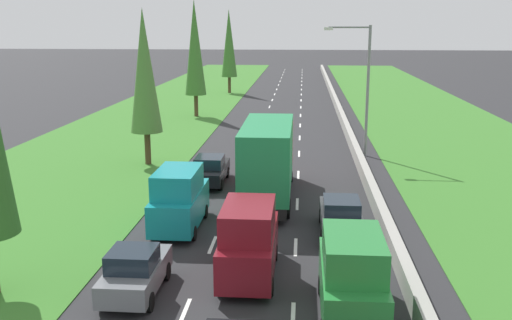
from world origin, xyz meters
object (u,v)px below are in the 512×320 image
at_px(maroon_van_centre_lane, 249,241).
at_px(teal_van_left_lane, 179,199).
at_px(grey_sedan_right_lane, 341,216).
at_px(street_light_mast, 363,81).
at_px(green_box_truck_centre_lane, 268,159).
at_px(poplar_tree_fourth, 229,44).
at_px(green_van_right_lane, 352,276).
at_px(grey_hatchback_left_lane, 135,272).
at_px(poplar_tree_third, 195,48).
at_px(black_sedan_left_lane, 210,170).
at_px(poplar_tree_second, 144,72).

distance_m(maroon_van_centre_lane, teal_van_left_lane, 6.09).
relative_size(grey_sedan_right_lane, street_light_mast, 0.50).
distance_m(green_box_truck_centre_lane, poplar_tree_fourth, 48.90).
bearing_deg(green_box_truck_centre_lane, maroon_van_centre_lane, -90.70).
relative_size(maroon_van_centre_lane, grey_sedan_right_lane, 1.09).
distance_m(grey_sedan_right_lane, poplar_tree_fourth, 54.61).
bearing_deg(green_van_right_lane, grey_hatchback_left_lane, 171.77).
height_order(grey_sedan_right_lane, street_light_mast, street_light_mast).
relative_size(green_van_right_lane, poplar_tree_fourth, 0.45).
bearing_deg(poplar_tree_third, street_light_mast, -48.60).
bearing_deg(black_sedan_left_lane, street_light_mast, 41.13).
height_order(grey_hatchback_left_lane, poplar_tree_fourth, poplar_tree_fourth).
bearing_deg(grey_hatchback_left_lane, street_light_mast, 66.77).
distance_m(poplar_tree_third, street_light_mast, 22.28).
height_order(poplar_tree_second, poplar_tree_fourth, poplar_tree_fourth).
bearing_deg(grey_hatchback_left_lane, teal_van_left_lane, 88.76).
height_order(teal_van_left_lane, green_box_truck_centre_lane, green_box_truck_centre_lane).
bearing_deg(green_box_truck_centre_lane, poplar_tree_third, 107.73).
bearing_deg(teal_van_left_lane, street_light_mast, 59.05).
distance_m(maroon_van_centre_lane, street_light_mast, 22.04).
bearing_deg(maroon_van_centre_lane, poplar_tree_third, 103.09).
xyz_separation_m(grey_sedan_right_lane, poplar_tree_fourth, (-11.55, 53.07, 5.71)).
relative_size(maroon_van_centre_lane, green_van_right_lane, 1.00).
bearing_deg(grey_sedan_right_lane, green_van_right_lane, -91.09).
distance_m(poplar_tree_third, poplar_tree_fourth, 20.37).
distance_m(grey_hatchback_left_lane, green_van_right_lane, 7.33).
relative_size(maroon_van_centre_lane, poplar_tree_fourth, 0.45).
bearing_deg(green_box_truck_centre_lane, poplar_tree_second, 139.37).
distance_m(green_box_truck_centre_lane, poplar_tree_second, 11.69).
relative_size(grey_hatchback_left_lane, grey_sedan_right_lane, 0.87).
bearing_deg(grey_hatchback_left_lane, green_box_truck_centre_lane, 71.61).
bearing_deg(grey_hatchback_left_lane, green_van_right_lane, -8.23).
relative_size(grey_hatchback_left_lane, black_sedan_left_lane, 0.87).
bearing_deg(green_box_truck_centre_lane, poplar_tree_fourth, 99.49).
bearing_deg(teal_van_left_lane, maroon_van_centre_lane, -53.86).
bearing_deg(black_sedan_left_lane, green_box_truck_centre_lane, -38.42).
bearing_deg(poplar_tree_second, grey_sedan_right_lane, -45.79).
distance_m(black_sedan_left_lane, poplar_tree_second, 8.38).
distance_m(teal_van_left_lane, grey_sedan_right_lane, 7.25).
xyz_separation_m(teal_van_left_lane, poplar_tree_fourth, (-4.32, 52.97, 5.13)).
bearing_deg(grey_sedan_right_lane, poplar_tree_third, 110.70).
bearing_deg(grey_hatchback_left_lane, maroon_van_centre_lane, 25.10).
relative_size(teal_van_left_lane, black_sedan_left_lane, 1.09).
distance_m(grey_hatchback_left_lane, teal_van_left_lane, 6.69).
xyz_separation_m(teal_van_left_lane, poplar_tree_third, (-5.14, 32.62, 5.36)).
xyz_separation_m(grey_hatchback_left_lane, green_box_truck_centre_lane, (3.86, 11.60, 1.35)).
relative_size(black_sedan_left_lane, grey_sedan_right_lane, 1.00).
xyz_separation_m(black_sedan_left_lane, poplar_tree_fourth, (-4.49, 45.23, 5.71)).
bearing_deg(grey_sedan_right_lane, black_sedan_left_lane, 131.98).
relative_size(grey_sedan_right_lane, poplar_tree_third, 0.39).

